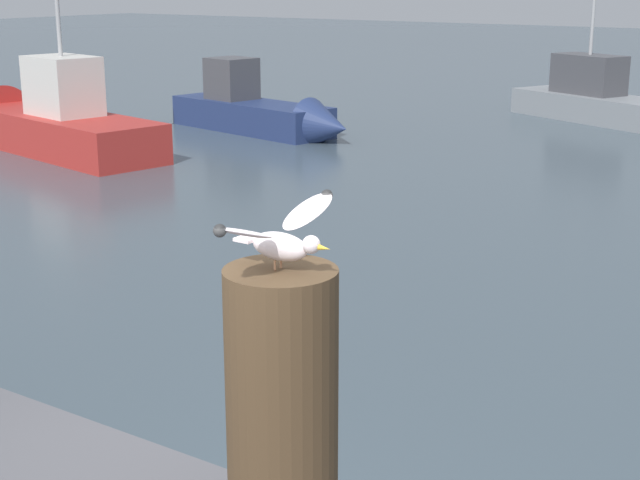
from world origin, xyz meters
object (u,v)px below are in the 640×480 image
at_px(mooring_post, 282,408).
at_px(boat_grey, 624,105).
at_px(boat_navy, 265,113).
at_px(seagull, 281,236).
at_px(boat_red, 40,121).

distance_m(mooring_post, boat_grey, 19.61).
bearing_deg(boat_navy, seagull, -52.71).
height_order(seagull, boat_grey, boat_grey).
distance_m(seagull, boat_grey, 19.66).
relative_size(boat_red, boat_grey, 1.12).
distance_m(boat_red, boat_grey, 12.68).
xyz_separation_m(boat_red, boat_navy, (2.62, 3.84, -0.08)).
bearing_deg(mooring_post, boat_red, 143.01).
height_order(mooring_post, boat_grey, boat_grey).
xyz_separation_m(mooring_post, boat_grey, (-4.36, 19.07, -1.30)).
bearing_deg(boat_grey, boat_red, -132.97).
distance_m(mooring_post, boat_navy, 17.19).
xyz_separation_m(mooring_post, seagull, (0.00, -0.00, 0.65)).
height_order(mooring_post, boat_navy, mooring_post).
xyz_separation_m(mooring_post, boat_red, (-13.00, 9.80, -1.23)).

